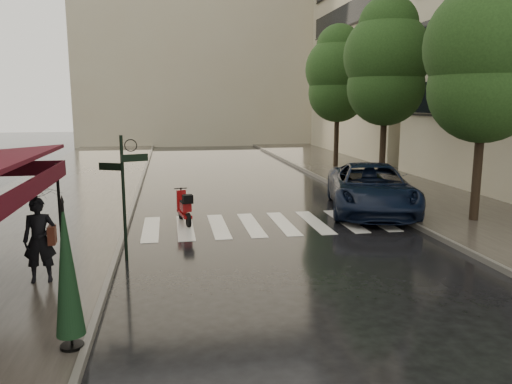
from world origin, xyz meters
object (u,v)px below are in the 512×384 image
object	(u,v)px
pedestrian_with_umbrella	(37,204)
scooter	(185,208)
parasol_back	(67,269)
parked_car	(371,188)

from	to	relation	value
pedestrian_with_umbrella	scooter	distance (m)	6.20
parasol_back	pedestrian_with_umbrella	bearing A→B (deg)	110.11
scooter	parasol_back	world-z (taller)	parasol_back
parked_car	parasol_back	size ratio (longest dim) A/B	2.59
pedestrian_with_umbrella	parked_car	xyz separation A→B (m)	(9.81, 5.86, -0.95)
parked_car	parasol_back	world-z (taller)	parasol_back
parasol_back	parked_car	bearing A→B (deg)	46.19
pedestrian_with_umbrella	parked_car	size ratio (longest dim) A/B	0.42
pedestrian_with_umbrella	parasol_back	size ratio (longest dim) A/B	1.08
pedestrian_with_umbrella	parasol_back	bearing A→B (deg)	-74.03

